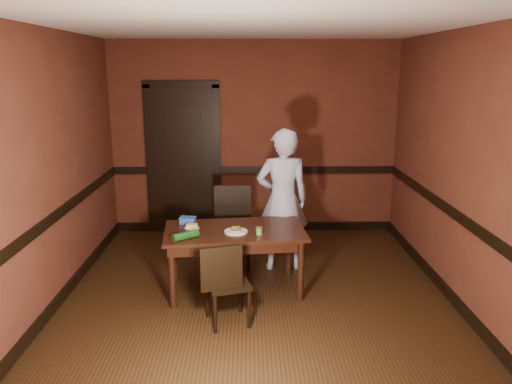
{
  "coord_description": "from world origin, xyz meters",
  "views": [
    {
      "loc": [
        -0.07,
        -4.74,
        2.32
      ],
      "look_at": [
        0.0,
        0.35,
        1.05
      ],
      "focal_mm": 35.0,
      "sensor_mm": 36.0,
      "label": 1
    }
  ],
  "objects_px": {
    "sandwich_plate": "(236,231)",
    "dining_table": "(235,260)",
    "chair_far": "(232,228)",
    "cheese_saucer": "(192,227)",
    "sauce_jar": "(259,231)",
    "food_tub": "(188,220)",
    "person": "(283,200)",
    "chair_near": "(228,282)"
  },
  "relations": [
    {
      "from": "dining_table",
      "to": "chair_far",
      "type": "distance_m",
      "value": 0.66
    },
    {
      "from": "chair_far",
      "to": "chair_near",
      "type": "bearing_deg",
      "value": -90.98
    },
    {
      "from": "sandwich_plate",
      "to": "cheese_saucer",
      "type": "bearing_deg",
      "value": 164.34
    },
    {
      "from": "chair_far",
      "to": "dining_table",
      "type": "bearing_deg",
      "value": -86.77
    },
    {
      "from": "chair_near",
      "to": "sauce_jar",
      "type": "bearing_deg",
      "value": -135.58
    },
    {
      "from": "person",
      "to": "food_tub",
      "type": "relative_size",
      "value": 9.02
    },
    {
      "from": "sandwich_plate",
      "to": "sauce_jar",
      "type": "height_order",
      "value": "sauce_jar"
    },
    {
      "from": "person",
      "to": "food_tub",
      "type": "xyz_separation_m",
      "value": [
        -1.05,
        -0.4,
        -0.12
      ]
    },
    {
      "from": "cheese_saucer",
      "to": "food_tub",
      "type": "distance_m",
      "value": 0.19
    },
    {
      "from": "chair_near",
      "to": "cheese_saucer",
      "type": "distance_m",
      "value": 0.9
    },
    {
      "from": "chair_far",
      "to": "cheese_saucer",
      "type": "bearing_deg",
      "value": -124.22
    },
    {
      "from": "person",
      "to": "chair_near",
      "type": "bearing_deg",
      "value": 61.17
    },
    {
      "from": "cheese_saucer",
      "to": "chair_near",
      "type": "bearing_deg",
      "value": -61.53
    },
    {
      "from": "chair_far",
      "to": "cheese_saucer",
      "type": "xyz_separation_m",
      "value": [
        -0.4,
        -0.61,
        0.22
      ]
    },
    {
      "from": "food_tub",
      "to": "person",
      "type": "bearing_deg",
      "value": 29.39
    },
    {
      "from": "dining_table",
      "to": "food_tub",
      "type": "relative_size",
      "value": 7.86
    },
    {
      "from": "person",
      "to": "sauce_jar",
      "type": "distance_m",
      "value": 0.84
    },
    {
      "from": "sauce_jar",
      "to": "food_tub",
      "type": "distance_m",
      "value": 0.86
    },
    {
      "from": "cheese_saucer",
      "to": "food_tub",
      "type": "bearing_deg",
      "value": 109.77
    },
    {
      "from": "chair_far",
      "to": "sauce_jar",
      "type": "bearing_deg",
      "value": -70.79
    },
    {
      "from": "chair_far",
      "to": "food_tub",
      "type": "distance_m",
      "value": 0.68
    },
    {
      "from": "chair_near",
      "to": "sauce_jar",
      "type": "relative_size",
      "value": 10.2
    },
    {
      "from": "chair_far",
      "to": "chair_near",
      "type": "relative_size",
      "value": 1.18
    },
    {
      "from": "sauce_jar",
      "to": "cheese_saucer",
      "type": "bearing_deg",
      "value": 163.6
    },
    {
      "from": "chair_far",
      "to": "food_tub",
      "type": "height_order",
      "value": "chair_far"
    },
    {
      "from": "cheese_saucer",
      "to": "person",
      "type": "bearing_deg",
      "value": 30.07
    },
    {
      "from": "sauce_jar",
      "to": "cheese_saucer",
      "type": "relative_size",
      "value": 0.52
    },
    {
      "from": "person",
      "to": "cheese_saucer",
      "type": "distance_m",
      "value": 1.15
    },
    {
      "from": "dining_table",
      "to": "cheese_saucer",
      "type": "relative_size",
      "value": 9.45
    },
    {
      "from": "dining_table",
      "to": "sauce_jar",
      "type": "distance_m",
      "value": 0.49
    },
    {
      "from": "person",
      "to": "sandwich_plate",
      "type": "xyz_separation_m",
      "value": [
        -0.52,
        -0.7,
        -0.14
      ]
    },
    {
      "from": "dining_table",
      "to": "sandwich_plate",
      "type": "relative_size",
      "value": 6.06
    },
    {
      "from": "person",
      "to": "sandwich_plate",
      "type": "bearing_deg",
      "value": 48.53
    },
    {
      "from": "chair_near",
      "to": "cheese_saucer",
      "type": "relative_size",
      "value": 5.28
    },
    {
      "from": "dining_table",
      "to": "sandwich_plate",
      "type": "bearing_deg",
      "value": -85.43
    },
    {
      "from": "sandwich_plate",
      "to": "chair_far",
      "type": "bearing_deg",
      "value": 95.21
    },
    {
      "from": "food_tub",
      "to": "sandwich_plate",
      "type": "bearing_deg",
      "value": -21.34
    },
    {
      "from": "chair_far",
      "to": "sandwich_plate",
      "type": "distance_m",
      "value": 0.78
    },
    {
      "from": "chair_far",
      "to": "cheese_saucer",
      "type": "height_order",
      "value": "chair_far"
    },
    {
      "from": "sandwich_plate",
      "to": "dining_table",
      "type": "bearing_deg",
      "value": 100.52
    },
    {
      "from": "sandwich_plate",
      "to": "sauce_jar",
      "type": "relative_size",
      "value": 3.01
    },
    {
      "from": "sandwich_plate",
      "to": "chair_near",
      "type": "bearing_deg",
      "value": -95.87
    }
  ]
}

